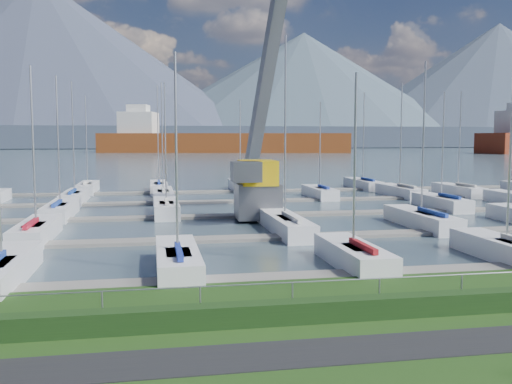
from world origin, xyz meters
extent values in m
cube|color=black|center=(0.00, -3.00, 0.01)|extent=(160.00, 2.00, 0.04)
cube|color=#3D4E59|center=(0.00, 260.00, -0.40)|extent=(800.00, 540.00, 0.20)
cube|color=#1B3513|center=(0.00, -0.40, 0.35)|extent=(80.00, 0.70, 0.70)
cylinder|color=gray|center=(0.00, 0.00, 1.20)|extent=(80.00, 0.04, 0.04)
cube|color=#3B4556|center=(0.00, 330.00, 6.00)|extent=(900.00, 80.00, 12.00)
cone|color=#3A4256|center=(-80.00, 400.00, 57.50)|extent=(340.00, 340.00, 115.00)
cone|color=#435462|center=(110.00, 410.00, 42.50)|extent=(300.00, 300.00, 85.00)
cone|color=#3E495A|center=(280.00, 420.00, 50.00)|extent=(320.00, 320.00, 100.00)
cube|color=gray|center=(0.00, 6.00, -0.22)|extent=(90.00, 1.60, 0.25)
cube|color=gray|center=(0.00, 16.00, -0.22)|extent=(90.00, 1.60, 0.25)
cube|color=slate|center=(0.00, 26.00, -0.22)|extent=(90.00, 1.60, 0.25)
cube|color=gray|center=(0.00, 36.00, -0.22)|extent=(90.00, 1.60, 0.25)
cube|color=slate|center=(0.00, 46.00, -0.22)|extent=(90.00, 1.60, 0.25)
cube|color=#5A5B61|center=(2.27, 23.73, 1.20)|extent=(3.30, 3.30, 2.60)
cube|color=gold|center=(2.27, 23.73, 3.30)|extent=(2.70, 3.48, 1.80)
cube|color=slate|center=(4.07, 28.23, 12.30)|extent=(2.60, 11.24, 19.89)
cube|color=#54565C|center=(1.07, 21.73, 3.50)|extent=(2.07, 2.26, 1.40)
cube|color=brown|center=(23.88, 213.22, 2.50)|extent=(101.82, 39.54, 10.00)
cube|color=silver|center=(-10.37, 220.91, 10.00)|extent=(16.73, 16.73, 12.00)
cube|color=silver|center=(-10.37, 220.91, 17.00)|extent=(9.56, 9.56, 4.00)
camera|label=1|loc=(-5.43, -17.61, 5.90)|focal=40.00mm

